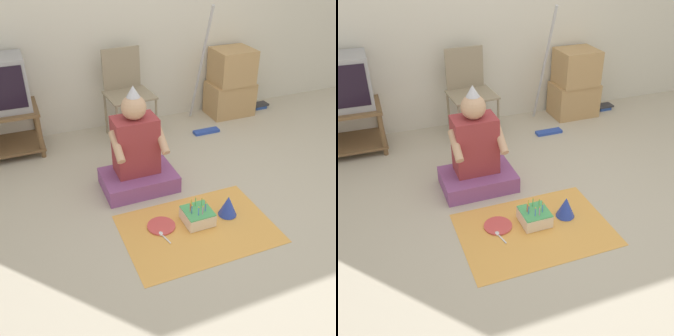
{
  "view_description": "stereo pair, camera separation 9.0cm",
  "coord_description": "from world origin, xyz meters",
  "views": [
    {
      "loc": [
        -1.36,
        -1.99,
        1.88
      ],
      "look_at": [
        -0.43,
        0.29,
        0.35
      ],
      "focal_mm": 42.0,
      "sensor_mm": 36.0,
      "label": 1
    },
    {
      "loc": [
        -1.28,
        -2.02,
        1.88
      ],
      "look_at": [
        -0.43,
        0.29,
        0.35
      ],
      "focal_mm": 42.0,
      "sensor_mm": 36.0,
      "label": 2
    }
  ],
  "objects": [
    {
      "name": "party_cloth",
      "position": [
        -0.33,
        -0.04,
        0.0
      ],
      "size": [
        1.09,
        0.75,
        0.01
      ],
      "color": "#EFA84C",
      "rests_on": "ground_plane"
    },
    {
      "name": "dust_mop",
      "position": [
        0.44,
        1.44,
        0.38
      ],
      "size": [
        0.28,
        0.46,
        1.28
      ],
      "color": "#2D4CB2",
      "rests_on": "ground_plane"
    },
    {
      "name": "plastic_spoon_near",
      "position": [
        -0.6,
        -0.01,
        0.01
      ],
      "size": [
        0.05,
        0.14,
        0.01
      ],
      "color": "white",
      "rests_on": "party_cloth"
    },
    {
      "name": "person_seated",
      "position": [
        -0.55,
        0.65,
        0.29
      ],
      "size": [
        0.6,
        0.41,
        0.88
      ],
      "color": "#8C4C8C",
      "rests_on": "ground_plane"
    },
    {
      "name": "book_pile",
      "position": [
        1.33,
        1.69,
        0.03
      ],
      "size": [
        0.2,
        0.13,
        0.05
      ],
      "color": "#284793",
      "rests_on": "ground_plane"
    },
    {
      "name": "folding_chair",
      "position": [
        -0.33,
        1.63,
        0.51
      ],
      "size": [
        0.47,
        0.44,
        0.87
      ],
      "color": "gray",
      "rests_on": "ground_plane"
    },
    {
      "name": "tv_stand",
      "position": [
        -1.5,
        1.66,
        0.27
      ],
      "size": [
        0.62,
        0.48,
        0.45
      ],
      "color": "brown",
      "rests_on": "ground_plane"
    },
    {
      "name": "cardboard_box_stack",
      "position": [
        0.91,
        1.68,
        0.37
      ],
      "size": [
        0.5,
        0.38,
        0.75
      ],
      "color": "tan",
      "rests_on": "ground_plane"
    },
    {
      "name": "tv",
      "position": [
        -1.5,
        1.68,
        0.68
      ],
      "size": [
        0.52,
        0.41,
        0.47
      ],
      "color": "#99999E",
      "rests_on": "tv_stand"
    },
    {
      "name": "birthday_cake",
      "position": [
        -0.3,
        0.03,
        0.06
      ],
      "size": [
        0.21,
        0.21,
        0.18
      ],
      "color": "#F4E0C6",
      "rests_on": "party_cloth"
    },
    {
      "name": "ground_plane",
      "position": [
        0.0,
        0.0,
        0.0
      ],
      "size": [
        16.0,
        16.0,
        0.0
      ],
      "primitive_type": "plane",
      "color": "#BCB29E"
    },
    {
      "name": "paper_plate",
      "position": [
        -0.57,
        0.08,
        0.01
      ],
      "size": [
        0.21,
        0.21,
        0.01
      ],
      "color": "#D84C4C",
      "rests_on": "party_cloth"
    },
    {
      "name": "party_hat_blue",
      "position": [
        -0.05,
        0.02,
        0.09
      ],
      "size": [
        0.14,
        0.14,
        0.16
      ],
      "color": "blue",
      "rests_on": "party_cloth"
    }
  ]
}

